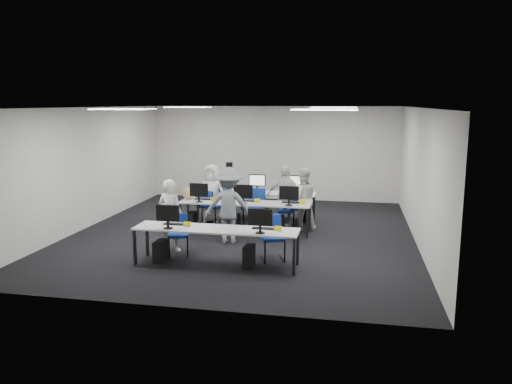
% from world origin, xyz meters
% --- Properties ---
extents(room, '(9.00, 9.02, 3.00)m').
position_xyz_m(room, '(0.00, 0.00, 1.50)').
color(room, black).
rests_on(room, ground).
extents(ceiling_panels, '(5.20, 4.60, 0.02)m').
position_xyz_m(ceiling_panels, '(0.00, 0.00, 2.98)').
color(ceiling_panels, white).
rests_on(ceiling_panels, room).
extents(desk_front, '(3.20, 0.70, 0.73)m').
position_xyz_m(desk_front, '(0.00, -2.40, 0.68)').
color(desk_front, silver).
rests_on(desk_front, ground).
extents(desk_mid, '(3.20, 0.70, 0.73)m').
position_xyz_m(desk_mid, '(0.00, 0.20, 0.68)').
color(desk_mid, silver).
rests_on(desk_mid, ground).
extents(desk_back, '(3.20, 0.70, 0.73)m').
position_xyz_m(desk_back, '(0.00, 1.60, 0.68)').
color(desk_back, silver).
rests_on(desk_back, ground).
extents(equipment_front, '(2.51, 0.41, 1.19)m').
position_xyz_m(equipment_front, '(-0.19, -2.42, 0.36)').
color(equipment_front, '#0B5D9B').
rests_on(equipment_front, desk_front).
extents(equipment_mid, '(2.91, 0.41, 1.19)m').
position_xyz_m(equipment_mid, '(-0.19, 0.18, 0.36)').
color(equipment_mid, white).
rests_on(equipment_mid, desk_mid).
extents(equipment_back, '(2.91, 0.41, 1.19)m').
position_xyz_m(equipment_back, '(0.19, 1.62, 0.36)').
color(equipment_back, white).
rests_on(equipment_back, desk_back).
extents(chair_0, '(0.53, 0.55, 0.84)m').
position_xyz_m(chair_0, '(-0.95, -1.90, 0.26)').
color(chair_0, navy).
rests_on(chair_0, ground).
extents(chair_1, '(0.57, 0.60, 0.89)m').
position_xyz_m(chair_1, '(1.02, -1.87, 0.28)').
color(chair_1, navy).
rests_on(chair_1, ground).
extents(chair_2, '(0.60, 0.63, 0.94)m').
position_xyz_m(chair_2, '(-0.95, 0.81, 0.30)').
color(chair_2, navy).
rests_on(chair_2, ground).
extents(chair_3, '(0.53, 0.56, 0.96)m').
position_xyz_m(chair_3, '(0.14, 0.71, 0.30)').
color(chair_3, navy).
rests_on(chair_3, ground).
extents(chair_4, '(0.48, 0.51, 0.82)m').
position_xyz_m(chair_4, '(0.92, 0.86, 0.26)').
color(chair_4, navy).
rests_on(chair_4, ground).
extents(chair_5, '(0.54, 0.56, 0.87)m').
position_xyz_m(chair_5, '(-1.10, 0.92, 0.28)').
color(chair_5, navy).
rests_on(chair_5, ground).
extents(chair_6, '(0.47, 0.50, 0.85)m').
position_xyz_m(chair_6, '(-0.07, 1.06, 0.27)').
color(chair_6, navy).
rests_on(chair_6, ground).
extents(chair_7, '(0.58, 0.61, 0.92)m').
position_xyz_m(chair_7, '(1.23, 1.01, 0.29)').
color(chair_7, navy).
rests_on(chair_7, ground).
extents(handbag, '(0.38, 0.26, 0.29)m').
position_xyz_m(handbag, '(-1.45, 0.31, 0.88)').
color(handbag, tan).
rests_on(handbag, desk_mid).
extents(student_0, '(0.62, 0.47, 1.54)m').
position_xyz_m(student_0, '(-1.20, -1.65, 0.77)').
color(student_0, beige).
rests_on(student_0, ground).
extents(student_1, '(0.89, 0.79, 1.53)m').
position_xyz_m(student_1, '(1.34, 0.72, 0.77)').
color(student_1, beige).
rests_on(student_1, ground).
extents(student_2, '(0.82, 0.60, 1.53)m').
position_xyz_m(student_2, '(-1.04, 0.95, 0.77)').
color(student_2, beige).
rests_on(student_2, ground).
extents(student_3, '(0.98, 0.54, 1.57)m').
position_xyz_m(student_3, '(0.88, 0.86, 0.79)').
color(student_3, beige).
rests_on(student_3, ground).
extents(photographer, '(1.17, 0.77, 1.69)m').
position_xyz_m(photographer, '(-0.14, -0.82, 0.85)').
color(photographer, slate).
rests_on(photographer, ground).
extents(dslr_camera, '(0.16, 0.20, 0.10)m').
position_xyz_m(dslr_camera, '(-0.16, -0.65, 1.75)').
color(dslr_camera, black).
rests_on(dslr_camera, photographer).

